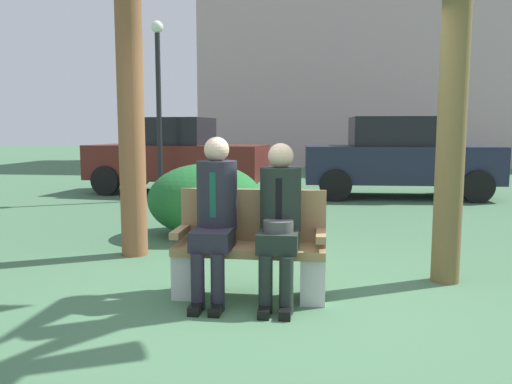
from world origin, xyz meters
name	(u,v)px	position (x,y,z in m)	size (l,w,h in m)	color
ground_plane	(282,306)	(0.00, 0.00, 0.00)	(80.00, 80.00, 0.00)	#416A49
park_bench	(251,251)	(-0.29, 0.25, 0.39)	(1.27, 0.44, 0.90)	#99754C
seated_man_left	(215,210)	(-0.57, 0.14, 0.75)	(0.34, 0.72, 1.35)	#23232D
seated_man_right	(279,215)	(-0.04, 0.13, 0.72)	(0.34, 0.72, 1.30)	#1E2823
shrub_near_bench	(205,200)	(-1.25, 2.66, 0.48)	(1.54, 1.41, 0.96)	#1E632D
parked_car_near	(176,156)	(-2.96, 7.12, 0.84)	(4.03, 2.00, 1.68)	#591E19
parked_car_far	(397,157)	(1.85, 7.03, 0.84)	(3.97, 1.86, 1.68)	#1E2338
street_lamp	(159,92)	(-2.94, 5.91, 2.16)	(0.24, 0.24, 3.52)	black
building_backdrop	(390,39)	(3.02, 18.81, 5.27)	(15.85, 7.19, 10.48)	#BE9EA4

